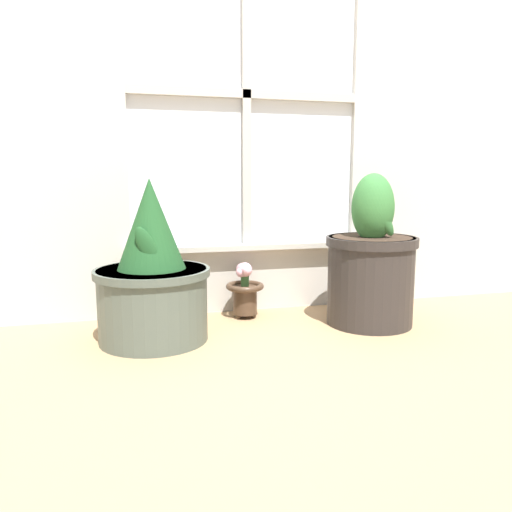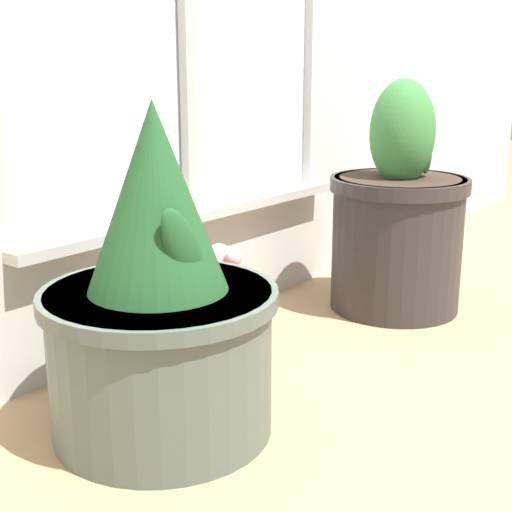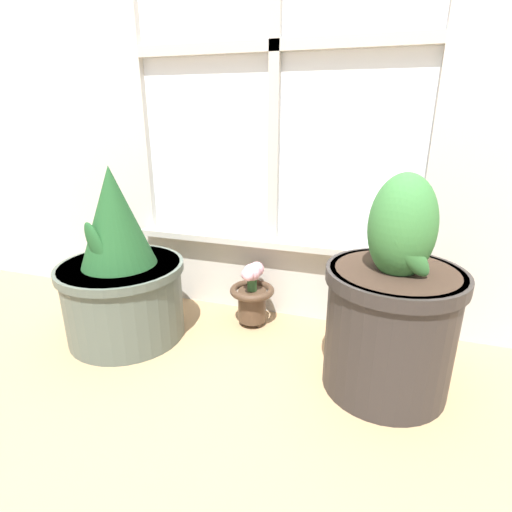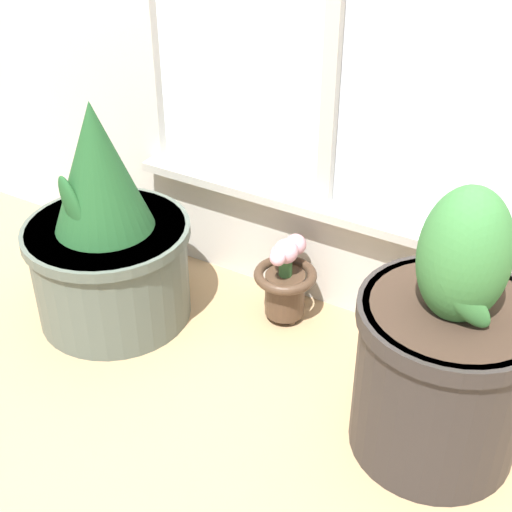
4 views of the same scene
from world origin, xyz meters
name	(u,v)px [view 3 (image 3 of 4)]	position (x,y,z in m)	size (l,w,h in m)	color
ground_plane	(222,389)	(0.00, 0.00, 0.00)	(10.00, 10.00, 0.00)	tan
potted_plant_left	(121,274)	(-0.43, 0.17, 0.23)	(0.42, 0.42, 0.59)	#4C564C
potted_plant_right	(391,311)	(0.43, 0.17, 0.24)	(0.36, 0.36, 0.61)	#2D2826
flower_vase	(252,294)	(-0.04, 0.39, 0.12)	(0.16, 0.16, 0.24)	#473323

